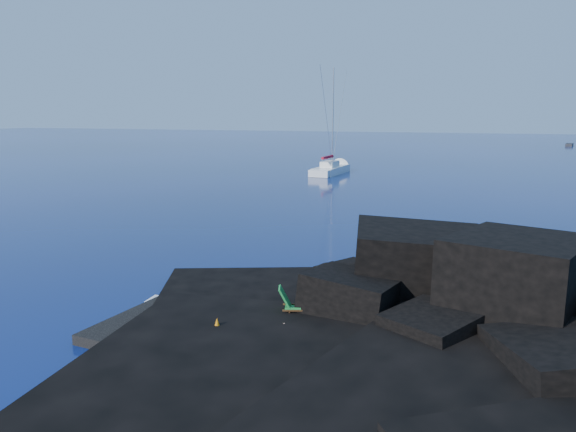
# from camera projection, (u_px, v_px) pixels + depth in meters

# --- Properties ---
(ground) EXTENTS (400.00, 400.00, 0.00)m
(ground) POSITION_uv_depth(u_px,v_px,m) (113.00, 323.00, 20.13)
(ground) COLOR #031331
(ground) RESTS_ON ground
(headland) EXTENTS (24.00, 24.00, 3.60)m
(headland) POSITION_uv_depth(u_px,v_px,m) (498.00, 342.00, 18.54)
(headland) COLOR black
(headland) RESTS_ON ground
(beach) EXTENTS (9.08, 6.86, 0.70)m
(beach) POSITION_uv_depth(u_px,v_px,m) (233.00, 335.00, 19.08)
(beach) COLOR black
(beach) RESTS_ON ground
(surf_foam) EXTENTS (10.00, 8.00, 0.06)m
(surf_foam) POSITION_uv_depth(u_px,v_px,m) (291.00, 296.00, 23.07)
(surf_foam) COLOR white
(surf_foam) RESTS_ON ground
(sailboat) EXTENTS (3.13, 12.37, 12.86)m
(sailboat) POSITION_uv_depth(u_px,v_px,m) (331.00, 174.00, 69.18)
(sailboat) COLOR white
(sailboat) RESTS_ON ground
(deck_chair) EXTENTS (1.94, 1.31, 1.23)m
(deck_chair) POSITION_uv_depth(u_px,v_px,m) (307.00, 301.00, 19.61)
(deck_chair) COLOR #1D8334
(deck_chair) RESTS_ON beach
(towel) EXTENTS (2.21, 1.09, 0.06)m
(towel) POSITION_uv_depth(u_px,v_px,m) (271.00, 329.00, 18.62)
(towel) COLOR white
(towel) RESTS_ON beach
(sunbather) EXTENTS (1.80, 0.48, 0.24)m
(sunbather) POSITION_uv_depth(u_px,v_px,m) (271.00, 325.00, 18.59)
(sunbather) COLOR tan
(sunbather) RESTS_ON towel
(marker_cone) EXTENTS (0.39, 0.39, 0.52)m
(marker_cone) POSITION_uv_depth(u_px,v_px,m) (217.00, 326.00, 18.29)
(marker_cone) COLOR orange
(marker_cone) RESTS_ON beach
(distant_boat_a) EXTENTS (2.15, 4.58, 0.59)m
(distant_boat_a) POSITION_uv_depth(u_px,v_px,m) (569.00, 146.00, 125.72)
(distant_boat_a) COLOR black
(distant_boat_a) RESTS_ON ground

